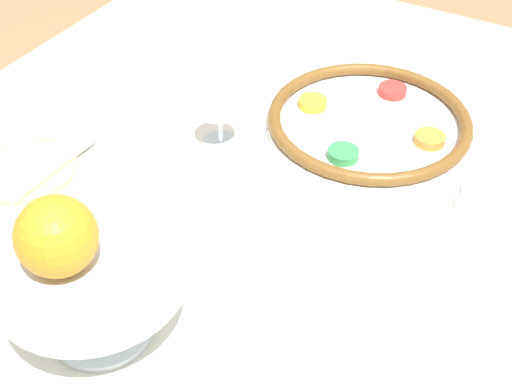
# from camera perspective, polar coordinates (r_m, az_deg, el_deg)

# --- Properties ---
(dining_table) EXTENTS (1.33, 1.09, 0.77)m
(dining_table) POSITION_cam_1_polar(r_m,az_deg,el_deg) (1.32, -0.36, -12.43)
(dining_table) COLOR silver
(dining_table) RESTS_ON ground_plane
(seder_plate) EXTENTS (0.32, 0.32, 0.03)m
(seder_plate) POSITION_cam_1_polar(r_m,az_deg,el_deg) (1.15, 9.03, 5.60)
(seder_plate) COLOR silver
(seder_plate) RESTS_ON dining_table
(wine_glass) EXTENTS (0.07, 0.07, 0.12)m
(wine_glass) POSITION_cam_1_polar(r_m,az_deg,el_deg) (1.06, -2.97, 7.60)
(wine_glass) COLOR silver
(wine_glass) RESTS_ON dining_table
(fruit_stand) EXTENTS (0.22, 0.22, 0.12)m
(fruit_stand) POSITION_cam_1_polar(r_m,az_deg,el_deg) (0.80, -13.05, -6.45)
(fruit_stand) COLOR silver
(fruit_stand) RESTS_ON dining_table
(orange_fruit) EXTENTS (0.09, 0.09, 0.09)m
(orange_fruit) POSITION_cam_1_polar(r_m,az_deg,el_deg) (0.75, -15.67, -3.44)
(orange_fruit) COLOR orange
(orange_fruit) RESTS_ON fruit_stand
(bread_plate) EXTENTS (0.15, 0.15, 0.02)m
(bread_plate) POSITION_cam_1_polar(r_m,az_deg,el_deg) (1.11, -18.09, 1.89)
(bread_plate) COLOR tan
(bread_plate) RESTS_ON dining_table
(napkin_roll) EXTENTS (0.17, 0.04, 0.04)m
(napkin_roll) POSITION_cam_1_polar(r_m,az_deg,el_deg) (1.09, -16.29, 2.28)
(napkin_roll) COLOR white
(napkin_roll) RESTS_ON dining_table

